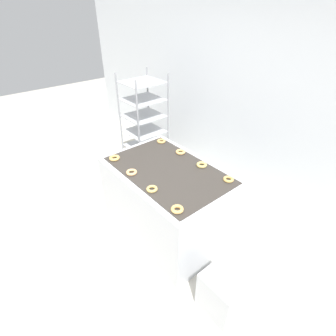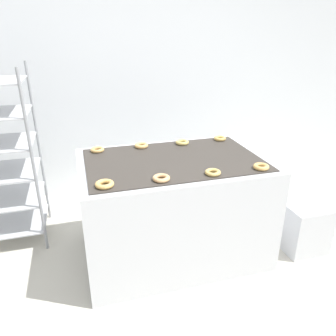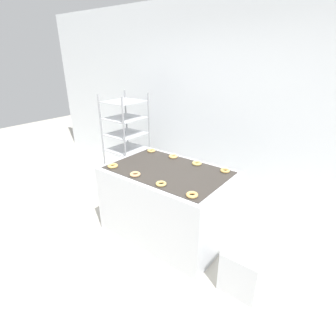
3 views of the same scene
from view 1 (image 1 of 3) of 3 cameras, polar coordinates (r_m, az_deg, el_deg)
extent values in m
plane|color=beige|center=(3.09, -10.96, -18.41)|extent=(14.00, 14.00, 0.00)
cube|color=silver|center=(3.55, 18.43, 15.34)|extent=(8.00, 0.05, 2.80)
cube|color=silver|center=(3.06, 0.00, -7.02)|extent=(1.43, 0.94, 0.84)
cube|color=#38332D|center=(2.80, 0.00, -0.41)|extent=(1.31, 0.83, 0.01)
cube|color=#262628|center=(2.52, -1.93, -12.60)|extent=(0.12, 0.07, 0.10)
cylinder|color=gray|center=(4.14, -10.30, 9.44)|extent=(0.02, 0.02, 1.52)
cylinder|color=gray|center=(3.75, -6.32, 7.16)|extent=(0.02, 0.02, 1.52)
cylinder|color=gray|center=(4.40, -4.22, 11.34)|extent=(0.02, 0.02, 1.52)
cylinder|color=gray|center=(4.03, 0.05, 9.32)|extent=(0.02, 0.02, 1.52)
cube|color=#B7BABF|center=(4.35, -4.79, 2.07)|extent=(0.50, 0.54, 0.01)
cube|color=#B7BABF|center=(4.23, -4.95, 4.97)|extent=(0.50, 0.54, 0.01)
cube|color=#B7BABF|center=(4.12, -5.11, 8.02)|extent=(0.50, 0.54, 0.01)
cube|color=#B7BABF|center=(4.02, -5.29, 11.24)|extent=(0.50, 0.54, 0.01)
cube|color=#B7BABF|center=(3.93, -5.48, 14.61)|extent=(0.50, 0.54, 0.01)
cube|color=#B7BABF|center=(3.86, -5.68, 18.11)|extent=(0.50, 0.54, 0.01)
cube|color=silver|center=(2.60, 11.87, -24.93)|extent=(0.35, 0.33, 0.42)
torus|color=#E6B561|center=(3.04, -11.58, 2.16)|extent=(0.12, 0.12, 0.03)
torus|color=#E7AE71|center=(2.76, -7.94, -0.92)|extent=(0.12, 0.12, 0.03)
torus|color=#D9B461|center=(2.51, -3.51, -4.57)|extent=(0.11, 0.11, 0.03)
torus|color=#E7B160|center=(2.28, 2.03, -8.95)|extent=(0.11, 0.11, 0.03)
torus|color=tan|center=(3.34, -1.46, 5.88)|extent=(0.11, 0.11, 0.03)
torus|color=#E6B166|center=(3.10, 2.75, 3.53)|extent=(0.11, 0.11, 0.03)
torus|color=#D7BB65|center=(2.87, 7.34, 0.70)|extent=(0.12, 0.12, 0.03)
torus|color=#D8AC59|center=(2.70, 13.01, -2.40)|extent=(0.11, 0.11, 0.03)
camera|label=2|loc=(2.66, -54.16, 5.53)|focal=35.00mm
camera|label=3|loc=(0.76, -97.07, -36.73)|focal=28.00mm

